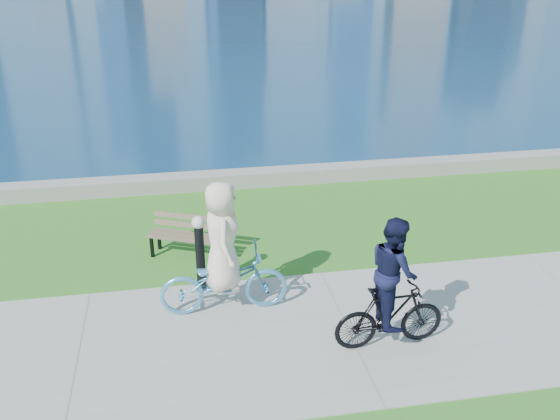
# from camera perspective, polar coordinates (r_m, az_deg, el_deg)

# --- Properties ---
(ground) EXTENTS (320.00, 320.00, 0.00)m
(ground) POSITION_cam_1_polar(r_m,az_deg,el_deg) (9.78, 6.19, -10.90)
(ground) COLOR #29691B
(ground) RESTS_ON ground
(concrete_path) EXTENTS (80.00, 3.50, 0.02)m
(concrete_path) POSITION_cam_1_polar(r_m,az_deg,el_deg) (9.77, 6.19, -10.85)
(concrete_path) COLOR gray
(concrete_path) RESTS_ON ground
(seawall) EXTENTS (90.00, 0.50, 0.35)m
(seawall) POSITION_cam_1_polar(r_m,az_deg,el_deg) (15.06, -0.18, 3.11)
(seawall) COLOR gray
(seawall) RESTS_ON ground
(park_bench) EXTENTS (1.54, 1.05, 0.75)m
(park_bench) POSITION_cam_1_polar(r_m,az_deg,el_deg) (11.72, -8.41, -2.06)
(park_bench) COLOR black
(park_bench) RESTS_ON ground
(bollard_lamp) EXTENTS (0.22, 0.22, 1.36)m
(bollard_lamp) POSITION_cam_1_polar(r_m,az_deg,el_deg) (10.45, -7.35, -3.47)
(bollard_lamp) COLOR black
(bollard_lamp) RESTS_ON ground
(cyclist_woman) EXTENTS (0.72, 2.03, 2.20)m
(cyclist_woman) POSITION_cam_1_polar(r_m,az_deg,el_deg) (9.78, -5.22, -5.04)
(cyclist_woman) COLOR #56A3D1
(cyclist_woman) RESTS_ON ground
(cyclist_man) EXTENTS (0.64, 1.66, 2.05)m
(cyclist_man) POSITION_cam_1_polar(r_m,az_deg,el_deg) (9.06, 10.16, -7.57)
(cyclist_man) COLOR black
(cyclist_man) RESTS_ON ground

